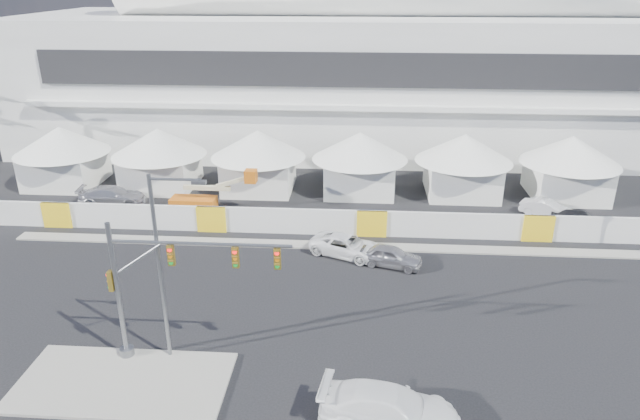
# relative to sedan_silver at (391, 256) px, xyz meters

# --- Properties ---
(ground) EXTENTS (160.00, 160.00, 0.00)m
(ground) POSITION_rel_sedan_silver_xyz_m (-7.22, -9.84, -0.70)
(ground) COLOR black
(ground) RESTS_ON ground
(median_island) EXTENTS (10.00, 5.00, 0.15)m
(median_island) POSITION_rel_sedan_silver_xyz_m (-13.22, -12.84, -0.63)
(median_island) COLOR gray
(median_island) RESTS_ON ground
(far_curb) EXTENTS (80.00, 1.20, 0.12)m
(far_curb) POSITION_rel_sedan_silver_xyz_m (12.78, 2.66, -0.64)
(far_curb) COLOR gray
(far_curb) RESTS_ON ground
(stadium) EXTENTS (80.00, 24.80, 21.98)m
(stadium) POSITION_rel_sedan_silver_xyz_m (1.49, 31.66, 8.74)
(stadium) COLOR silver
(stadium) RESTS_ON ground
(tent_row) EXTENTS (53.40, 8.40, 5.40)m
(tent_row) POSITION_rel_sedan_silver_xyz_m (-6.72, 14.16, 2.44)
(tent_row) COLOR white
(tent_row) RESTS_ON ground
(hoarding_fence) EXTENTS (70.00, 0.25, 2.00)m
(hoarding_fence) POSITION_rel_sedan_silver_xyz_m (-1.22, 4.66, 0.30)
(hoarding_fence) COLOR silver
(hoarding_fence) RESTS_ON ground
(sedan_silver) EXTENTS (2.74, 4.44, 1.41)m
(sedan_silver) POSITION_rel_sedan_silver_xyz_m (0.00, 0.00, 0.00)
(sedan_silver) COLOR #ABAAAF
(sedan_silver) RESTS_ON ground
(pickup_curb) EXTENTS (4.08, 5.56, 1.41)m
(pickup_curb) POSITION_rel_sedan_silver_xyz_m (-2.99, 1.36, -0.00)
(pickup_curb) COLOR white
(pickup_curb) RESTS_ON ground
(pickup_near) EXTENTS (3.34, 6.34, 1.75)m
(pickup_near) POSITION_rel_sedan_silver_xyz_m (-0.72, -14.65, 0.17)
(pickup_near) COLOR white
(pickup_near) RESTS_ON ground
(lot_car_a) EXTENTS (3.31, 4.20, 1.34)m
(lot_car_a) POSITION_rel_sedan_silver_xyz_m (12.85, 9.34, -0.04)
(lot_car_a) COLOR silver
(lot_car_a) RESTS_ON ground
(lot_car_b) EXTENTS (2.04, 4.36, 1.44)m
(lot_car_b) POSITION_rel_sedan_silver_xyz_m (14.72, 7.19, 0.02)
(lot_car_b) COLOR black
(lot_car_b) RESTS_ON ground
(lot_car_c) EXTENTS (2.75, 5.66, 1.59)m
(lot_car_c) POSITION_rel_sedan_silver_xyz_m (-22.92, 9.37, 0.09)
(lot_car_c) COLOR silver
(lot_car_c) RESTS_ON ground
(traffic_mast) EXTENTS (8.92, 0.71, 7.31)m
(traffic_mast) POSITION_rel_sedan_silver_xyz_m (-11.90, -10.84, 3.47)
(traffic_mast) COLOR slate
(traffic_mast) RESTS_ON median_island
(streetlight_median) EXTENTS (2.67, 0.27, 9.65)m
(streetlight_median) POSITION_rel_sedan_silver_xyz_m (-11.37, -10.64, 4.99)
(streetlight_median) COLOR slate
(streetlight_median) RESTS_ON median_island
(boom_lift) EXTENTS (7.23, 1.74, 3.67)m
(boom_lift) POSITION_rel_sedan_silver_xyz_m (-15.04, 8.56, 0.28)
(boom_lift) COLOR #CF6413
(boom_lift) RESTS_ON ground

